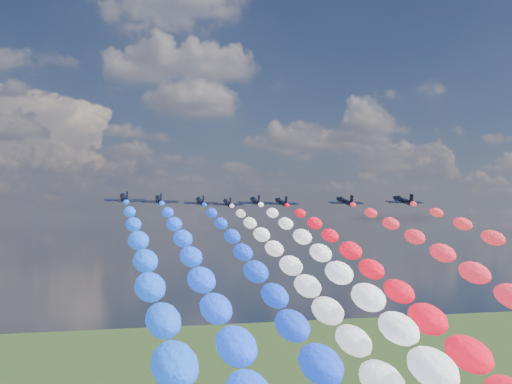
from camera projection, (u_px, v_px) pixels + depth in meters
name	position (u px, v px, depth m)	size (l,w,h in m)	color
jet_0	(125.00, 199.00, 129.06)	(8.01, 10.74, 2.37)	black
trail_0	(165.00, 365.00, 65.93)	(5.60, 126.05, 42.12)	blue
jet_1	(159.00, 200.00, 138.77)	(8.01, 10.74, 2.37)	black
trail_1	(224.00, 346.00, 75.63)	(5.60, 126.05, 42.12)	#1746FF
jet_2	(201.00, 202.00, 152.30)	(8.01, 10.74, 2.37)	black
trail_2	(284.00, 327.00, 89.16)	(5.60, 126.05, 42.12)	blue
jet_3	(256.00, 201.00, 149.98)	(8.01, 10.74, 2.37)	black
trail_3	(381.00, 330.00, 86.84)	(5.60, 126.05, 42.12)	white
jet_4	(228.00, 203.00, 165.91)	(8.01, 10.74, 2.37)	black
trail_4	(317.00, 312.00, 102.77)	(5.60, 126.05, 42.12)	white
jet_5	(282.00, 202.00, 157.78)	(8.01, 10.74, 2.37)	black
trail_5	(414.00, 321.00, 94.64)	(5.60, 126.05, 42.12)	red
jet_6	(345.00, 201.00, 150.35)	(8.01, 10.74, 2.37)	black
jet_7	(403.00, 201.00, 143.32)	(8.01, 10.74, 2.37)	black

